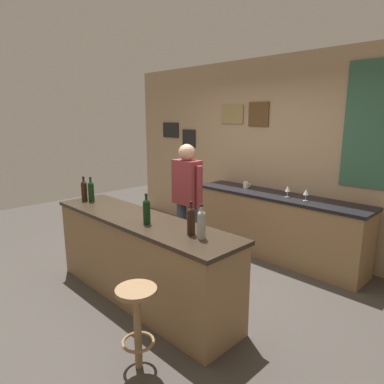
{
  "coord_description": "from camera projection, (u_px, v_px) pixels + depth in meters",
  "views": [
    {
      "loc": [
        2.82,
        -2.41,
        1.96
      ],
      "look_at": [
        -0.07,
        0.45,
        1.05
      ],
      "focal_mm": 31.93,
      "sensor_mm": 36.0,
      "label": 1
    }
  ],
  "objects": [
    {
      "name": "bar_counter",
      "position": [
        141.0,
        259.0,
        3.66
      ],
      "size": [
        2.49,
        0.6,
        0.92
      ],
      "color": "olive",
      "rests_on": "ground_plane"
    },
    {
      "name": "back_wall",
      "position": [
        271.0,
        153.0,
        5.1
      ],
      "size": [
        6.0,
        0.09,
        2.8
      ],
      "color": "tan",
      "rests_on": "ground_plane"
    },
    {
      "name": "wine_bottle_a",
      "position": [
        84.0,
        190.0,
        4.25
      ],
      "size": [
        0.07,
        0.07,
        0.31
      ],
      "color": "black",
      "rests_on": "bar_counter"
    },
    {
      "name": "ground_plane",
      "position": [
        169.0,
        285.0,
        4.04
      ],
      "size": [
        10.0,
        10.0,
        0.0
      ],
      "primitive_type": "plane",
      "color": "#423D38"
    },
    {
      "name": "coffee_mug",
      "position": [
        246.0,
        185.0,
        5.12
      ],
      "size": [
        0.12,
        0.08,
        0.09
      ],
      "color": "silver",
      "rests_on": "side_counter"
    },
    {
      "name": "bartender",
      "position": [
        187.0,
        198.0,
        4.36
      ],
      "size": [
        0.52,
        0.21,
        1.62
      ],
      "color": "#384766",
      "rests_on": "ground_plane"
    },
    {
      "name": "wine_glass_b",
      "position": [
        306.0,
        193.0,
        4.32
      ],
      "size": [
        0.07,
        0.07,
        0.16
      ],
      "color": "silver",
      "rests_on": "side_counter"
    },
    {
      "name": "wine_bottle_d",
      "position": [
        191.0,
        220.0,
        3.02
      ],
      "size": [
        0.07,
        0.07,
        0.31
      ],
      "color": "black",
      "rests_on": "bar_counter"
    },
    {
      "name": "wine_bottle_c",
      "position": [
        147.0,
        211.0,
        3.33
      ],
      "size": [
        0.07,
        0.07,
        0.31
      ],
      "color": "black",
      "rests_on": "bar_counter"
    },
    {
      "name": "bar_stool",
      "position": [
        137.0,
        314.0,
        2.63
      ],
      "size": [
        0.32,
        0.32,
        0.68
      ],
      "color": "olive",
      "rests_on": "ground_plane"
    },
    {
      "name": "wine_bottle_b",
      "position": [
        91.0,
        191.0,
        4.21
      ],
      "size": [
        0.07,
        0.07,
        0.31
      ],
      "color": "black",
      "rests_on": "bar_counter"
    },
    {
      "name": "side_counter",
      "position": [
        276.0,
        226.0,
        4.8
      ],
      "size": [
        2.5,
        0.56,
        0.9
      ],
      "color": "olive",
      "rests_on": "ground_plane"
    },
    {
      "name": "wine_bottle_e",
      "position": [
        201.0,
        224.0,
        2.92
      ],
      "size": [
        0.07,
        0.07,
        0.31
      ],
      "color": "#999E99",
      "rests_on": "bar_counter"
    },
    {
      "name": "wine_glass_a",
      "position": [
        288.0,
        189.0,
        4.52
      ],
      "size": [
        0.07,
        0.07,
        0.16
      ],
      "color": "silver",
      "rests_on": "side_counter"
    }
  ]
}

